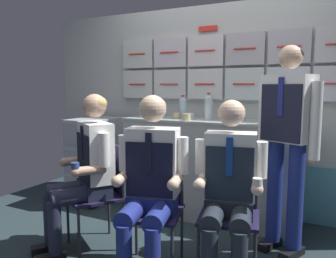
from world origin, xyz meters
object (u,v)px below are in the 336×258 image
at_px(crew_member_right, 150,179).
at_px(folding_chair_by_counter, 230,200).
at_px(crew_member_left, 86,166).
at_px(crew_member_by_counter, 229,185).
at_px(crew_member_standing, 287,134).
at_px(espresso_cup_small, 176,116).
at_px(service_trolley, 96,157).
at_px(snack_banana, 278,120).
at_px(folding_chair_left, 106,184).
at_px(water_bottle_clear, 272,107).
at_px(folding_chair_right, 156,197).

height_order(crew_member_right, folding_chair_by_counter, crew_member_right).
bearing_deg(crew_member_left, folding_chair_by_counter, 11.26).
xyz_separation_m(folding_chair_by_counter, crew_member_by_counter, (0.04, -0.16, 0.16)).
xyz_separation_m(folding_chair_by_counter, crew_member_standing, (0.30, 0.44, 0.44)).
relative_size(crew_member_right, espresso_cup_small, 18.72).
bearing_deg(crew_member_left, service_trolley, 125.38).
height_order(crew_member_right, snack_banana, crew_member_right).
height_order(folding_chair_by_counter, espresso_cup_small, espresso_cup_small).
bearing_deg(folding_chair_left, water_bottle_clear, 34.97).
xyz_separation_m(crew_member_right, crew_member_standing, (0.77, 0.77, 0.26)).
height_order(crew_member_left, folding_chair_by_counter, crew_member_left).
distance_m(service_trolley, water_bottle_clear, 2.06).
bearing_deg(folding_chair_right, water_bottle_clear, 54.39).
bearing_deg(crew_member_by_counter, crew_member_right, -161.20).
bearing_deg(crew_member_by_counter, folding_chair_by_counter, 102.56).
xyz_separation_m(service_trolley, crew_member_left, (0.71, -1.00, 0.18)).
distance_m(crew_member_left, espresso_cup_small, 1.13).
xyz_separation_m(service_trolley, folding_chair_left, (0.80, -0.86, 0.00)).
distance_m(crew_member_left, crew_member_standing, 1.59).
bearing_deg(crew_member_left, water_bottle_clear, 37.09).
bearing_deg(folding_chair_right, folding_chair_left, 170.60).
distance_m(crew_member_by_counter, water_bottle_clear, 1.01).
distance_m(folding_chair_right, crew_member_right, 0.24).
bearing_deg(folding_chair_left, folding_chair_right, -9.40).
height_order(folding_chair_left, crew_member_left, crew_member_left).
xyz_separation_m(crew_member_right, crew_member_by_counter, (0.50, 0.17, -0.02)).
distance_m(folding_chair_by_counter, crew_member_by_counter, 0.23).
bearing_deg(folding_chair_left, crew_member_by_counter, -3.73).
bearing_deg(crew_member_right, service_trolley, 140.83).
height_order(crew_member_standing, water_bottle_clear, crew_member_standing).
bearing_deg(crew_member_standing, service_trolley, 171.14).
height_order(folding_chair_right, crew_member_by_counter, crew_member_by_counter).
distance_m(service_trolley, espresso_cup_small, 1.12).
bearing_deg(espresso_cup_small, crew_member_standing, -18.64).
distance_m(crew_member_left, snack_banana, 1.73).
xyz_separation_m(crew_member_by_counter, snack_banana, (0.12, 1.07, 0.34)).
distance_m(crew_member_right, espresso_cup_small, 1.25).
height_order(folding_chair_right, crew_member_standing, crew_member_standing).
relative_size(crew_member_left, crew_member_standing, 0.77).
bearing_deg(folding_chair_right, crew_member_left, -175.57).
relative_size(folding_chair_left, water_bottle_clear, 2.60).
distance_m(water_bottle_clear, snack_banana, 0.23).
bearing_deg(service_trolley, crew_member_standing, -8.86).
bearing_deg(folding_chair_right, crew_member_by_counter, 1.76).
distance_m(folding_chair_left, crew_member_right, 0.63).
relative_size(crew_member_standing, snack_banana, 9.40).
distance_m(folding_chair_by_counter, espresso_cup_small, 1.27).
distance_m(service_trolley, folding_chair_left, 1.18).
bearing_deg(folding_chair_left, crew_member_right, -23.29).
xyz_separation_m(folding_chair_by_counter, water_bottle_clear, (0.14, 0.72, 0.63)).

